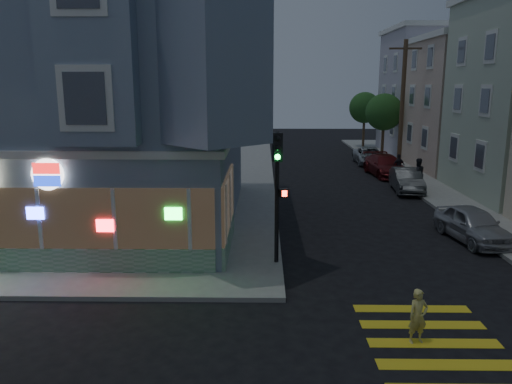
{
  "coord_description": "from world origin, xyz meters",
  "views": [
    {
      "loc": [
        2.34,
        -11.35,
        6.14
      ],
      "look_at": [
        2.08,
        6.1,
        2.38
      ],
      "focal_mm": 35.0,
      "sensor_mm": 36.0,
      "label": 1
    }
  ],
  "objects_px": {
    "pedestrian_a": "(418,174)",
    "parked_car_a": "(473,224)",
    "utility_pole": "(402,104)",
    "pedestrian_b": "(399,166)",
    "parked_car_d": "(370,156)",
    "traffic_signal": "(278,176)",
    "fire_hydrant": "(462,212)",
    "street_tree_near": "(384,112)",
    "street_tree_far": "(365,108)",
    "running_child": "(418,316)",
    "parked_car_b": "(407,180)",
    "parked_car_c": "(385,166)"
  },
  "relations": [
    {
      "from": "traffic_signal",
      "to": "street_tree_near",
      "type": "bearing_deg",
      "value": 55.71
    },
    {
      "from": "parked_car_b",
      "to": "parked_car_c",
      "type": "bearing_deg",
      "value": 95.5
    },
    {
      "from": "running_child",
      "to": "fire_hydrant",
      "type": "xyz_separation_m",
      "value": [
        5.22,
        10.77,
        -0.16
      ]
    },
    {
      "from": "street_tree_near",
      "to": "traffic_signal",
      "type": "bearing_deg",
      "value": -110.48
    },
    {
      "from": "parked_car_d",
      "to": "traffic_signal",
      "type": "xyz_separation_m",
      "value": [
        -7.88,
        -22.82,
        2.54
      ]
    },
    {
      "from": "utility_pole",
      "to": "parked_car_d",
      "type": "relative_size",
      "value": 1.93
    },
    {
      "from": "parked_car_a",
      "to": "traffic_signal",
      "type": "relative_size",
      "value": 0.9
    },
    {
      "from": "pedestrian_a",
      "to": "fire_hydrant",
      "type": "height_order",
      "value": "pedestrian_a"
    },
    {
      "from": "pedestrian_a",
      "to": "traffic_signal",
      "type": "distance_m",
      "value": 15.18
    },
    {
      "from": "parked_car_c",
      "to": "fire_hydrant",
      "type": "distance_m",
      "value": 11.95
    },
    {
      "from": "parked_car_b",
      "to": "traffic_signal",
      "type": "distance_m",
      "value": 14.92
    },
    {
      "from": "street_tree_far",
      "to": "parked_car_d",
      "type": "bearing_deg",
      "value": -98.29
    },
    {
      "from": "parked_car_d",
      "to": "pedestrian_b",
      "type": "bearing_deg",
      "value": -83.61
    },
    {
      "from": "utility_pole",
      "to": "pedestrian_b",
      "type": "xyz_separation_m",
      "value": [
        -0.7,
        -2.62,
        -3.89
      ]
    },
    {
      "from": "utility_pole",
      "to": "street_tree_near",
      "type": "relative_size",
      "value": 1.7
    },
    {
      "from": "parked_car_a",
      "to": "traffic_signal",
      "type": "bearing_deg",
      "value": -166.88
    },
    {
      "from": "parked_car_d",
      "to": "running_child",
      "type": "bearing_deg",
      "value": -98.43
    },
    {
      "from": "running_child",
      "to": "parked_car_c",
      "type": "bearing_deg",
      "value": 63.61
    },
    {
      "from": "utility_pole",
      "to": "parked_car_a",
      "type": "bearing_deg",
      "value": -94.62
    },
    {
      "from": "parked_car_b",
      "to": "parked_car_d",
      "type": "height_order",
      "value": "parked_car_b"
    },
    {
      "from": "running_child",
      "to": "parked_car_b",
      "type": "distance_m",
      "value": 18.1
    },
    {
      "from": "street_tree_far",
      "to": "running_child",
      "type": "bearing_deg",
      "value": -99.1
    },
    {
      "from": "parked_car_b",
      "to": "parked_car_c",
      "type": "xyz_separation_m",
      "value": [
        0.0,
        5.2,
        0.03
      ]
    },
    {
      "from": "street_tree_near",
      "to": "street_tree_far",
      "type": "distance_m",
      "value": 8.0
    },
    {
      "from": "parked_car_d",
      "to": "street_tree_near",
      "type": "bearing_deg",
      "value": 57.77
    },
    {
      "from": "running_child",
      "to": "parked_car_c",
      "type": "relative_size",
      "value": 0.27
    },
    {
      "from": "parked_car_c",
      "to": "parked_car_d",
      "type": "height_order",
      "value": "parked_car_c"
    },
    {
      "from": "street_tree_far",
      "to": "parked_car_c",
      "type": "height_order",
      "value": "street_tree_far"
    },
    {
      "from": "pedestrian_a",
      "to": "pedestrian_b",
      "type": "height_order",
      "value": "pedestrian_a"
    },
    {
      "from": "pedestrian_b",
      "to": "parked_car_b",
      "type": "height_order",
      "value": "pedestrian_b"
    },
    {
      "from": "pedestrian_a",
      "to": "parked_car_d",
      "type": "relative_size",
      "value": 0.39
    },
    {
      "from": "pedestrian_a",
      "to": "parked_car_b",
      "type": "height_order",
      "value": "pedestrian_a"
    },
    {
      "from": "utility_pole",
      "to": "parked_car_d",
      "type": "xyz_separation_m",
      "value": [
        -1.3,
        3.71,
        -4.15
      ]
    },
    {
      "from": "pedestrian_b",
      "to": "parked_car_d",
      "type": "relative_size",
      "value": 0.32
    },
    {
      "from": "traffic_signal",
      "to": "fire_hydrant",
      "type": "height_order",
      "value": "traffic_signal"
    },
    {
      "from": "utility_pole",
      "to": "street_tree_near",
      "type": "height_order",
      "value": "utility_pole"
    },
    {
      "from": "street_tree_far",
      "to": "parked_car_a",
      "type": "bearing_deg",
      "value": -92.85
    },
    {
      "from": "running_child",
      "to": "traffic_signal",
      "type": "xyz_separation_m",
      "value": [
        -3.26,
        5.08,
        2.51
      ]
    },
    {
      "from": "running_child",
      "to": "pedestrian_b",
      "type": "height_order",
      "value": "pedestrian_b"
    },
    {
      "from": "running_child",
      "to": "parked_car_d",
      "type": "xyz_separation_m",
      "value": [
        4.62,
        27.9,
        -0.03
      ]
    },
    {
      "from": "running_child",
      "to": "parked_car_b",
      "type": "height_order",
      "value": "parked_car_b"
    },
    {
      "from": "street_tree_far",
      "to": "pedestrian_a",
      "type": "bearing_deg",
      "value": -92.49
    },
    {
      "from": "street_tree_far",
      "to": "pedestrian_a",
      "type": "xyz_separation_m",
      "value": [
        -0.9,
        -20.71,
        -2.87
      ]
    },
    {
      "from": "utility_pole",
      "to": "parked_car_a",
      "type": "height_order",
      "value": "utility_pole"
    },
    {
      "from": "street_tree_near",
      "to": "parked_car_c",
      "type": "xyz_separation_m",
      "value": [
        -1.5,
        -7.49,
        -3.21
      ]
    },
    {
      "from": "running_child",
      "to": "pedestrian_b",
      "type": "xyz_separation_m",
      "value": [
        5.22,
        21.58,
        0.22
      ]
    },
    {
      "from": "parked_car_a",
      "to": "running_child",
      "type": "bearing_deg",
      "value": -127.55
    },
    {
      "from": "pedestrian_a",
      "to": "parked_car_a",
      "type": "xyz_separation_m",
      "value": [
        -0.6,
        -9.39,
        -0.37
      ]
    },
    {
      "from": "street_tree_near",
      "to": "pedestrian_a",
      "type": "relative_size",
      "value": 2.89
    },
    {
      "from": "pedestrian_b",
      "to": "fire_hydrant",
      "type": "bearing_deg",
      "value": 68.71
    }
  ]
}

